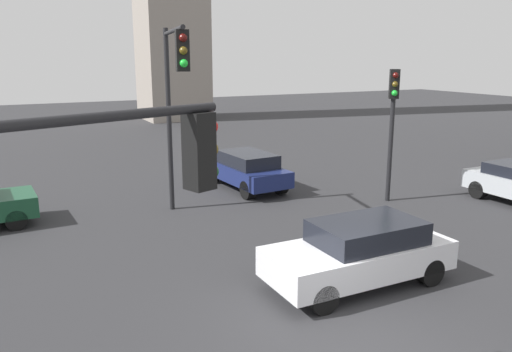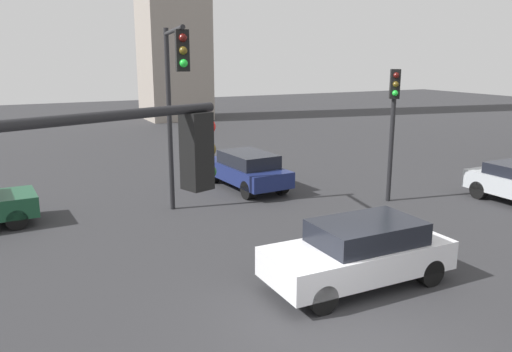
% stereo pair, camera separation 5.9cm
% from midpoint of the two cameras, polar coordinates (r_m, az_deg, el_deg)
% --- Properties ---
extents(ground_plane, '(106.90, 106.90, 0.00)m').
position_cam_midpoint_polar(ground_plane, '(10.08, 10.08, -17.53)').
color(ground_plane, '#2D2D30').
extents(traffic_light_0, '(4.34, 1.67, 4.81)m').
position_cam_midpoint_polar(traffic_light_0, '(5.73, -22.20, -4.88)').
color(traffic_light_0, black).
rests_on(traffic_light_0, ground_plane).
extents(traffic_light_2, '(1.06, 4.31, 5.97)m').
position_cam_midpoint_polar(traffic_light_2, '(15.23, -8.94, 10.08)').
color(traffic_light_2, black).
rests_on(traffic_light_2, ground_plane).
extents(traffic_light_3, '(0.44, 0.49, 4.66)m').
position_cam_midpoint_polar(traffic_light_3, '(18.57, 15.08, 7.08)').
color(traffic_light_3, black).
rests_on(traffic_light_3, ground_plane).
extents(car_3, '(4.32, 1.82, 1.49)m').
position_cam_midpoint_polar(car_3, '(12.00, 11.61, -8.26)').
color(car_3, silver).
rests_on(car_3, ground_plane).
extents(car_4, '(2.07, 4.41, 1.45)m').
position_cam_midpoint_polar(car_4, '(20.14, -0.99, 0.77)').
color(car_4, navy).
rests_on(car_4, ground_plane).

